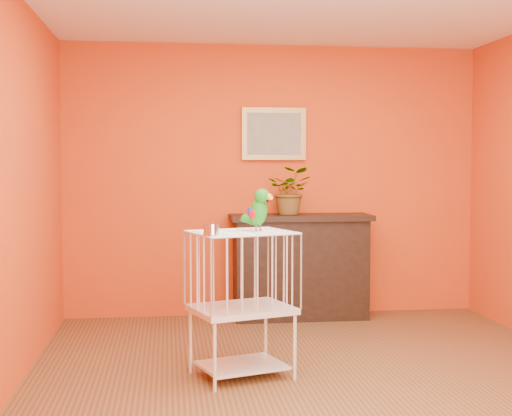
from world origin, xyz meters
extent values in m
plane|color=brown|center=(0.00, 0.00, 0.00)|extent=(4.50, 4.50, 0.00)
plane|color=#C53C12|center=(0.00, 2.25, 1.30)|extent=(4.00, 0.00, 4.00)
plane|color=#C53C12|center=(0.00, -2.25, 1.30)|extent=(4.00, 0.00, 4.00)
plane|color=#C53C12|center=(-2.00, 0.00, 1.30)|extent=(0.00, 4.50, 4.50)
cube|color=black|center=(0.22, 2.02, 0.47)|extent=(1.24, 0.41, 0.93)
cube|color=black|center=(0.22, 2.02, 0.96)|extent=(1.33, 0.48, 0.05)
cube|color=black|center=(0.22, 1.84, 0.47)|extent=(0.87, 0.02, 0.47)
cube|color=maroon|center=(-0.03, 1.97, 0.36)|extent=(0.05, 0.19, 0.29)
cube|color=#284221|center=(0.05, 1.97, 0.36)|extent=(0.05, 0.19, 0.29)
cube|color=maroon|center=(0.14, 1.97, 0.36)|extent=(0.05, 0.19, 0.29)
cube|color=#284221|center=(0.25, 1.97, 0.36)|extent=(0.05, 0.19, 0.29)
cube|color=maroon|center=(0.35, 1.97, 0.36)|extent=(0.05, 0.19, 0.29)
imported|color=#26722D|center=(0.13, 2.07, 1.16)|extent=(0.52, 0.55, 0.35)
cube|color=#A77F3B|center=(0.00, 2.22, 1.75)|extent=(0.62, 0.03, 0.50)
cube|color=gray|center=(0.00, 2.21, 1.75)|extent=(0.52, 0.01, 0.40)
cube|color=white|center=(-0.52, 0.22, 0.08)|extent=(0.65, 0.57, 0.02)
cube|color=white|center=(-0.52, 0.22, 0.47)|extent=(0.77, 0.67, 0.04)
cube|color=white|center=(-0.52, 0.22, 0.99)|extent=(0.77, 0.67, 0.01)
cylinder|color=white|center=(-0.73, -0.09, 0.22)|extent=(0.02, 0.02, 0.45)
cylinder|color=white|center=(-0.17, 0.09, 0.22)|extent=(0.02, 0.02, 0.45)
cylinder|color=white|center=(-0.87, 0.34, 0.22)|extent=(0.02, 0.02, 0.45)
cylinder|color=white|center=(-0.31, 0.52, 0.22)|extent=(0.02, 0.02, 0.45)
cylinder|color=silver|center=(-0.74, -0.02, 1.04)|extent=(0.10, 0.10, 0.07)
cylinder|color=#59544C|center=(-0.42, 0.25, 1.02)|extent=(0.01, 0.01, 0.04)
cylinder|color=#59544C|center=(-0.38, 0.28, 1.02)|extent=(0.01, 0.01, 0.04)
ellipsoid|color=#129421|center=(-0.40, 0.26, 1.13)|extent=(0.19, 0.19, 0.21)
ellipsoid|color=#129421|center=(-0.38, 0.24, 1.24)|extent=(0.15, 0.15, 0.10)
cone|color=orange|center=(-0.34, 0.20, 1.23)|extent=(0.08, 0.08, 0.07)
cone|color=black|center=(-0.35, 0.21, 1.21)|extent=(0.04, 0.04, 0.03)
sphere|color=black|center=(-0.39, 0.20, 1.25)|extent=(0.01, 0.01, 0.01)
sphere|color=black|center=(-0.34, 0.25, 1.25)|extent=(0.01, 0.01, 0.01)
ellipsoid|color=#A50C0C|center=(-0.45, 0.23, 1.12)|extent=(0.06, 0.06, 0.07)
ellipsoid|color=navy|center=(-0.36, 0.31, 1.12)|extent=(0.06, 0.06, 0.07)
cone|color=#129421|center=(-0.45, 0.31, 1.06)|extent=(0.15, 0.15, 0.11)
camera|label=1|loc=(-1.01, -4.57, 1.45)|focal=50.00mm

